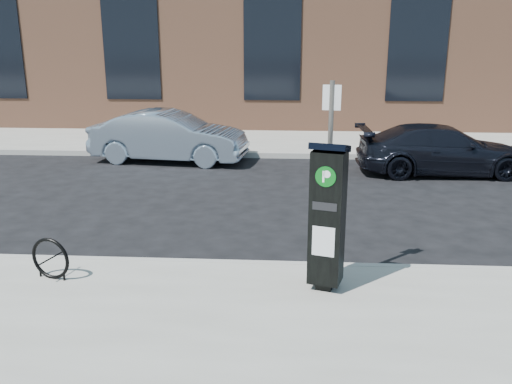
# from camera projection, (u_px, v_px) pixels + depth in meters

# --- Properties ---
(ground) EXTENTS (120.00, 120.00, 0.00)m
(ground) POSITION_uv_depth(u_px,v_px,m) (244.00, 270.00, 8.22)
(ground) COLOR black
(ground) RESTS_ON ground
(sidewalk_far) EXTENTS (60.00, 12.00, 0.15)m
(sidewalk_far) POSITION_uv_depth(u_px,v_px,m) (273.00, 124.00, 21.64)
(sidewalk_far) COLOR gray
(sidewalk_far) RESTS_ON ground
(curb_near) EXTENTS (60.00, 0.12, 0.16)m
(curb_near) POSITION_uv_depth(u_px,v_px,m) (244.00, 266.00, 8.18)
(curb_near) COLOR #9E9B93
(curb_near) RESTS_ON ground
(curb_far) EXTENTS (60.00, 0.12, 0.16)m
(curb_far) POSITION_uv_depth(u_px,v_px,m) (267.00, 155.00, 15.90)
(curb_far) COLOR #9E9B93
(curb_far) RESTS_ON ground
(building) EXTENTS (28.00, 10.05, 8.25)m
(building) POSITION_uv_depth(u_px,v_px,m) (276.00, 20.00, 23.39)
(building) COLOR #955F44
(building) RESTS_ON ground
(parking_kiosk) EXTENTS (0.56, 0.52, 2.01)m
(parking_kiosk) POSITION_uv_depth(u_px,v_px,m) (327.00, 215.00, 7.03)
(parking_kiosk) COLOR black
(parking_kiosk) RESTS_ON sidewalk_near
(sign_pole) EXTENTS (0.24, 0.22, 2.72)m
(sign_pole) POSITION_uv_depth(u_px,v_px,m) (329.00, 183.00, 7.32)
(sign_pole) COLOR #504B46
(sign_pole) RESTS_ON sidewalk_near
(bike_rack) EXTENTS (0.60, 0.21, 0.61)m
(bike_rack) POSITION_uv_depth(u_px,v_px,m) (50.00, 259.00, 7.52)
(bike_rack) COLOR black
(bike_rack) RESTS_ON sidewalk_near
(car_silver) EXTENTS (4.50, 2.03, 1.43)m
(car_silver) POSITION_uv_depth(u_px,v_px,m) (169.00, 136.00, 15.29)
(car_silver) COLOR #8A9DB0
(car_silver) RESTS_ON ground
(car_dark) EXTENTS (4.40, 1.90, 1.26)m
(car_dark) POSITION_uv_depth(u_px,v_px,m) (442.00, 150.00, 13.92)
(car_dark) COLOR black
(car_dark) RESTS_ON ground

